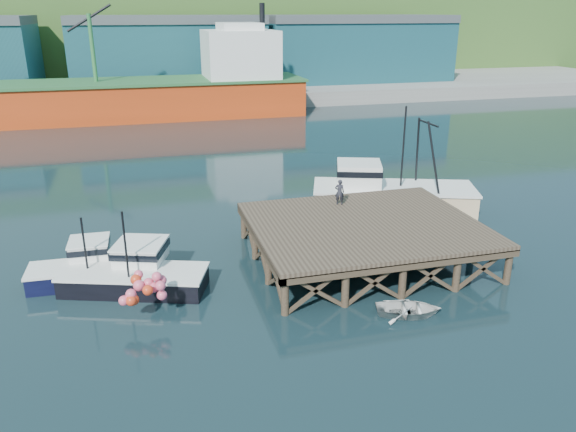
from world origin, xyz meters
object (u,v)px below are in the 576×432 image
object	(u,v)px
trawler	(390,192)
dinghy	(409,309)
dockworker	(340,192)
boat_black	(136,272)
boat_navy	(90,266)

from	to	relation	value
trawler	dinghy	bearing A→B (deg)	-92.01
trawler	dockworker	size ratio (longest dim) A/B	7.44
boat_black	dinghy	bearing A→B (deg)	-8.21
trawler	boat_black	bearing A→B (deg)	-138.63
dinghy	dockworker	distance (m)	9.72
boat_navy	boat_black	world-z (taller)	boat_black
boat_black	dinghy	world-z (taller)	boat_black
boat_black	trawler	world-z (taller)	trawler
dinghy	dockworker	world-z (taller)	dockworker
boat_navy	dockworker	bearing A→B (deg)	9.70
boat_black	trawler	distance (m)	17.91
dinghy	dockworker	bearing A→B (deg)	16.86
boat_navy	dinghy	bearing A→B (deg)	-26.43
trawler	dockworker	world-z (taller)	trawler
trawler	dinghy	size ratio (longest dim) A/B	3.89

